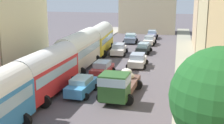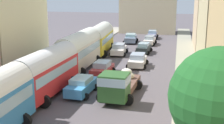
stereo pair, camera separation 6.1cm
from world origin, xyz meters
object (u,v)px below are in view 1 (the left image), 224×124
car_7 (130,38)px  parked_bus_1 (46,70)px  pedestrian_1 (186,116)px  car_2 (149,40)px  car_6 (119,49)px  car_5 (102,68)px  parked_bus_3 (99,38)px  car_3 (152,34)px  car_0 (138,60)px  cargo_truck_0 (119,84)px  car_4 (82,86)px  car_1 (144,48)px  parked_bus_2 (79,49)px  pedestrian_0 (198,83)px

car_7 → parked_bus_1: bearing=-96.4°
pedestrian_1 → car_2: bearing=99.8°
car_6 → car_7: car_6 is taller
parked_bus_1 → pedestrian_1: bearing=-20.7°
car_2 → car_5: size_ratio=0.95×
car_2 → parked_bus_3: bearing=-128.1°
car_3 → car_5: bearing=-96.9°
parked_bus_1 → car_0: parked_bus_1 is taller
pedestrian_1 → cargo_truck_0: bearing=139.1°
car_2 → car_4: size_ratio=0.89×
car_1 → cargo_truck_0: bearing=-89.9°
car_5 → car_2: bearing=80.5°
parked_bus_3 → car_3: parked_bus_3 is taller
parked_bus_3 → pedestrian_1: size_ratio=5.42×
car_0 → car_1: car_0 is taller
car_3 → cargo_truck_0: bearing=-90.0°
parked_bus_3 → car_2: bearing=51.9°
parked_bus_3 → pedestrian_1: parked_bus_3 is taller
car_1 → pedestrian_1: (5.40, -23.63, 0.22)m
car_2 → car_6: car_6 is taller
parked_bus_2 → car_4: bearing=-71.1°
car_2 → pedestrian_1: bearing=-80.2°
parked_bus_2 → pedestrian_1: (11.51, -13.34, -1.38)m
car_0 → car_5: (-3.16, -4.40, -0.03)m
car_0 → cargo_truck_0: bearing=-90.6°
cargo_truck_0 → car_4: bearing=171.7°
car_5 → pedestrian_1: (8.40, -11.41, 0.21)m
parked_bus_3 → cargo_truck_0: 18.75m
parked_bus_3 → car_7: 9.83m
parked_bus_1 → cargo_truck_0: bearing=2.9°
parked_bus_2 → car_3: bearing=75.3°
parked_bus_2 → cargo_truck_0: parked_bus_2 is taller
car_7 → pedestrian_1: 32.70m
car_5 → car_7: 20.17m
car_1 → car_3: car_3 is taller
cargo_truck_0 → car_7: 27.11m
car_0 → car_7: size_ratio=0.91×
car_7 → pedestrian_0: (9.60, -24.46, 0.30)m
parked_bus_2 → cargo_truck_0: size_ratio=1.44×
car_4 → car_1: bearing=79.9°
parked_bus_1 → car_1: parked_bus_1 is taller
car_7 → parked_bus_2: bearing=-99.4°
pedestrian_1 → car_1: bearing=102.9°
cargo_truck_0 → car_1: bearing=90.1°
parked_bus_1 → parked_bus_2: 9.00m
car_0 → car_3: (-0.10, 21.01, -0.03)m
car_1 → pedestrian_0: size_ratio=2.13×
car_6 → car_0: bearing=-60.6°
car_3 → car_7: (-3.14, -5.24, 0.03)m
car_7 → pedestrian_0: pedestrian_0 is taller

